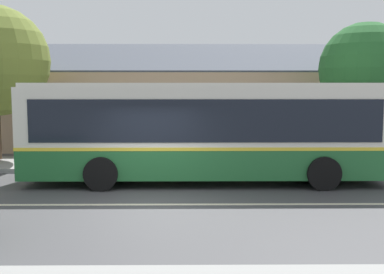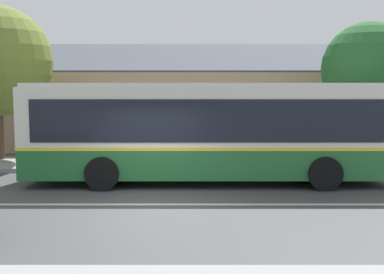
% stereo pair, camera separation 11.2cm
% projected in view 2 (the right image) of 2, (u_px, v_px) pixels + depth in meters
% --- Properties ---
extents(ground_plane, '(300.00, 300.00, 0.00)m').
position_uv_depth(ground_plane, '(147.00, 205.00, 12.40)').
color(ground_plane, '#424244').
extents(sidewalk_far, '(60.00, 3.00, 0.15)m').
position_uv_depth(sidewalk_far, '(161.00, 164.00, 18.36)').
color(sidewalk_far, gray).
rests_on(sidewalk_far, ground).
extents(curb_near, '(60.00, 0.50, 0.12)m').
position_uv_depth(curb_near, '(120.00, 274.00, 7.67)').
color(curb_near, gray).
rests_on(curb_near, ground).
extents(lane_divider_stripe, '(60.00, 0.16, 0.01)m').
position_uv_depth(lane_divider_stripe, '(147.00, 204.00, 12.40)').
color(lane_divider_stripe, beige).
rests_on(lane_divider_stripe, ground).
extents(community_building, '(25.19, 9.60, 6.28)m').
position_uv_depth(community_building, '(124.00, 106.00, 26.17)').
color(community_building, tan).
rests_on(community_building, ground).
extents(transit_bus, '(11.21, 2.78, 3.13)m').
position_uv_depth(transit_bus, '(205.00, 129.00, 15.11)').
color(transit_bus, '#236633').
rests_on(transit_bus, ground).
extents(bench_down_street, '(1.51, 0.51, 0.94)m').
position_uv_depth(bench_down_street, '(68.00, 153.00, 17.88)').
color(bench_down_street, brown).
rests_on(bench_down_street, sidewalk_far).
extents(street_tree_primary, '(3.62, 3.62, 5.53)m').
position_uv_depth(street_tree_primary, '(367.00, 69.00, 18.82)').
color(street_tree_primary, '#4C3828').
rests_on(street_tree_primary, ground).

